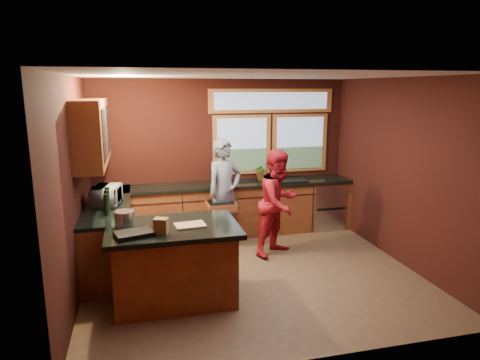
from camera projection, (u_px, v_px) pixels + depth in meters
name	position (u px, v px, depth m)	size (l,w,h in m)	color
floor	(252.00, 274.00, 5.99)	(4.50, 4.50, 0.00)	brown
room_shell	(204.00, 144.00, 5.78)	(4.52, 4.02, 2.71)	black
back_counter	(238.00, 208.00, 7.55)	(4.50, 0.64, 0.93)	#572014
left_counter	(108.00, 233.00, 6.25)	(0.64, 2.30, 0.93)	#572014
island	(174.00, 263.00, 5.17)	(1.55, 1.05, 0.95)	#572014
person_grey	(224.00, 193.00, 6.96)	(0.64, 0.42, 1.75)	slate
person_red	(279.00, 203.00, 6.57)	(0.80, 0.62, 1.64)	maroon
microwave	(107.00, 196.00, 5.99)	(0.49, 0.33, 0.27)	#999999
potted_plant	(262.00, 172.00, 7.58)	(0.29, 0.25, 0.32)	#999999
paper_towel	(221.00, 175.00, 7.36)	(0.12, 0.12, 0.28)	white
cutting_board	(190.00, 225.00, 5.07)	(0.35, 0.25, 0.02)	tan
stock_pot	(125.00, 218.00, 5.07)	(0.24, 0.24, 0.18)	silver
paper_bag	(161.00, 226.00, 4.78)	(0.15, 0.12, 0.18)	brown
black_tray	(134.00, 234.00, 4.73)	(0.40, 0.28, 0.05)	black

